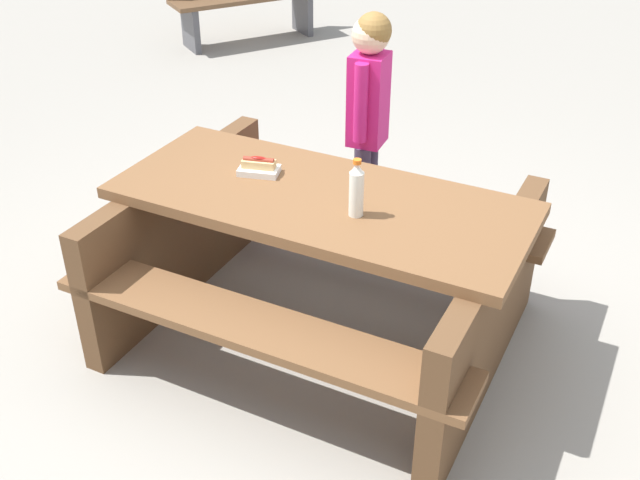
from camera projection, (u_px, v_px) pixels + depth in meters
ground_plane at (320, 333)px, 3.64m from camera, size 30.00×30.00×0.00m
picnic_table at (320, 255)px, 3.41m from camera, size 2.10×1.81×0.75m
soda_bottle at (356, 190)px, 3.04m from camera, size 0.06×0.06×0.25m
hotdog_tray at (259, 167)px, 3.41m from camera, size 0.21×0.19×0.08m
child_in_coat at (369, 101)px, 3.99m from camera, size 0.23×0.30×1.29m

